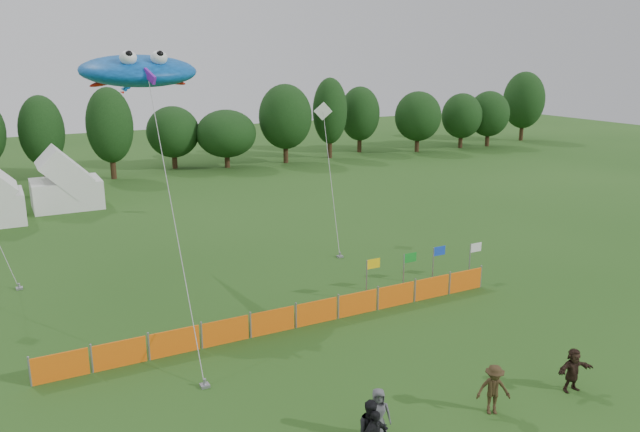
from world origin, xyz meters
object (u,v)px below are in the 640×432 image
spectator_b (372,432)px  spectator_e (378,414)px  spectator_c (494,389)px  tent_right (66,184)px  stingray_kite (138,71)px  barrier_fence (295,317)px  spectator_f (573,370)px

spectator_b → spectator_e: spectator_b is taller
spectator_c → spectator_e: size_ratio=1.04×
spectator_c → tent_right: bearing=130.8°
spectator_b → stingray_kite: stingray_kite is taller
barrier_fence → stingray_kite: (-3.89, 8.23, 9.69)m
spectator_c → spectator_f: bearing=23.4°
barrier_fence → spectator_c: 9.00m
spectator_c → stingray_kite: bearing=138.7°
spectator_e → spectator_c: bearing=14.5°
spectator_c → spectator_e: bearing=-161.4°
spectator_f → stingray_kite: size_ratio=0.09×
spectator_b → stingray_kite: bearing=111.3°
barrier_fence → spectator_f: bearing=-55.2°
spectator_e → stingray_kite: bearing=122.6°
barrier_fence → spectator_c: bearing=-72.0°
spectator_c → barrier_fence: bearing=135.1°
barrier_fence → spectator_c: (2.78, -8.56, 0.32)m
spectator_c → spectator_f: (3.31, -0.21, -0.06)m
spectator_b → stingray_kite: size_ratio=0.10×
barrier_fence → spectator_f: size_ratio=13.09×
tent_right → spectator_e: size_ratio=3.03×
stingray_kite → spectator_f: bearing=-59.6°
spectator_f → stingray_kite: (-9.97, 17.00, 9.43)m
barrier_fence → spectator_e: size_ratio=12.52×
spectator_f → spectator_c: bearing=-176.7°
spectator_f → spectator_e: bearing=-179.4°
tent_right → barrier_fence: tent_right is taller
spectator_e → stingray_kite: (-2.76, 16.21, 9.39)m
tent_right → spectator_e: 34.78m
tent_right → stingray_kite: (1.90, -18.25, 8.47)m
tent_right → barrier_fence: 27.13m
tent_right → spectator_f: tent_right is taller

